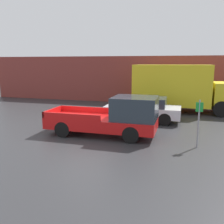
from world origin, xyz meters
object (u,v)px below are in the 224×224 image
car (143,109)px  delivery_truck (179,87)px  parking_sign (199,121)px  pickup_truck (113,117)px

car → delivery_truck: delivery_truck is taller
parking_sign → car: bearing=124.6°
delivery_truck → parking_sign: delivery_truck is taller
pickup_truck → delivery_truck: size_ratio=0.76×
delivery_truck → parking_sign: size_ratio=3.47×
delivery_truck → car: bearing=-118.8°
pickup_truck → parking_sign: bearing=-10.4°
delivery_truck → parking_sign: bearing=-82.9°
pickup_truck → parking_sign: (3.99, -0.73, 0.24)m
car → delivery_truck: (2.04, 3.70, 1.09)m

